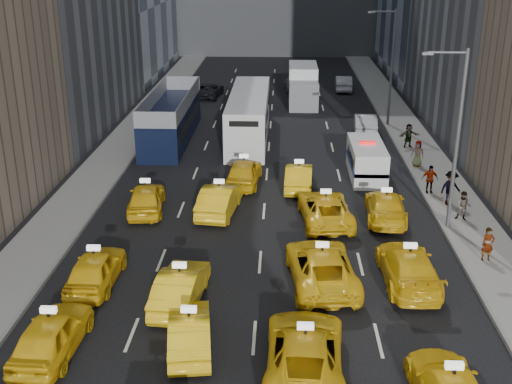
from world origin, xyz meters
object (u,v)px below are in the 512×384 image
Objects in this scene: double_decker at (171,117)px; pedestrian_0 at (488,244)px; box_truck at (303,85)px; city_bus at (249,116)px; nypd_van at (367,161)px.

double_decker reaches higher than pedestrian_0.
box_truck is 4.83× the size of pedestrian_0.
city_bus reaches higher than pedestrian_0.
double_decker is at bearing -135.35° from box_truck.
pedestrian_0 is at bearing -41.72° from double_decker.
nypd_van is 20.10m from box_truck.
city_bus is 1.74× the size of box_truck.
city_bus is at bearing 112.74° from pedestrian_0.
box_truck is (9.94, 12.22, -0.09)m from double_decker.
city_bus is at bearing 14.07° from double_decker.
pedestrian_0 is (17.31, -19.15, -0.81)m from double_decker.
box_truck is (4.29, 11.43, -0.01)m from city_bus.
city_bus is 23.11m from pedestrian_0.
city_bus is 8.40× the size of pedestrian_0.
double_decker is 15.75m from box_truck.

